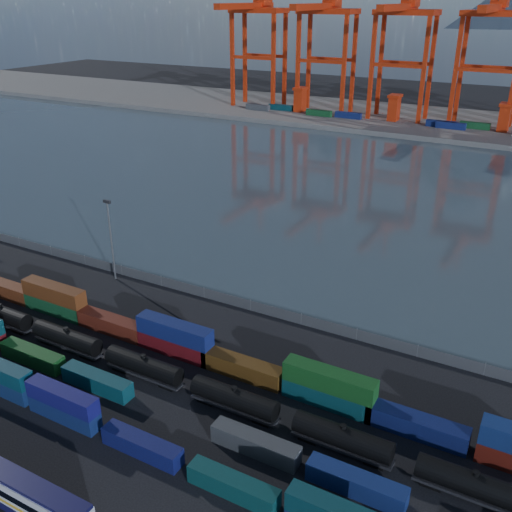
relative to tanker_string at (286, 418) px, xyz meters
The scene contains 12 objects.
ground 19.60m from the tanker_string, behind, with size 700.00×700.00×0.00m, color black.
harbor_water 103.74m from the tanker_string, 100.69° to the left, with size 700.00×700.00×0.00m, color #34434B.
far_quay 207.82m from the tanker_string, 95.31° to the left, with size 700.00×70.00×2.00m, color #514F4C.
container_row_south 18.62m from the tanker_string, 138.62° to the right, with size 139.66×2.27×4.84m.
container_row_mid 39.97m from the tanker_string, behind, with size 141.46×2.37×5.05m.
container_row_north 21.16m from the tanker_string, 159.60° to the left, with size 143.19×2.65×5.65m.
tanker_string is the anchor object (origin of this frame).
waterfront_fence 31.51m from the tanker_string, 127.68° to the left, with size 160.12×0.12×2.20m.
yard_light_mast 54.81m from the tanker_string, 155.04° to the left, with size 1.60×0.40×16.60m.
gantry_cranes 205.57m from the tanker_string, 97.61° to the left, with size 200.37×48.72×65.97m.
quay_containers 194.75m from the tanker_string, 98.93° to the left, with size 172.58×10.99×2.60m.
straddle_carriers 198.20m from the tanker_string, 96.30° to the left, with size 140.00×7.00×11.10m.
Camera 1 is at (43.99, -49.83, 51.60)m, focal length 40.00 mm.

